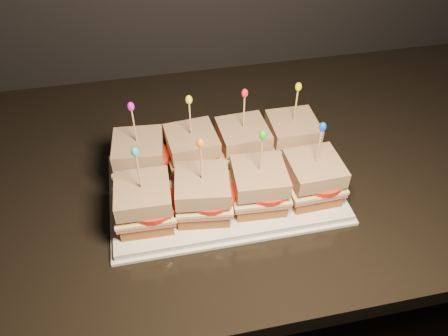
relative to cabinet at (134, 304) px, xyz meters
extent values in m
cube|color=black|center=(0.00, 0.00, 0.00)|extent=(2.50, 0.69, 0.89)
cube|color=black|center=(0.00, 0.00, 0.46)|extent=(2.54, 0.73, 0.04)
cube|color=white|center=(0.23, -0.08, 0.49)|extent=(0.41, 0.26, 0.02)
cube|color=white|center=(0.23, -0.08, 0.48)|extent=(0.42, 0.27, 0.01)
cube|color=brown|center=(0.09, -0.02, 0.51)|extent=(0.09, 0.09, 0.02)
cube|color=#B66462|center=(0.09, -0.02, 0.53)|extent=(0.10, 0.10, 0.01)
cube|color=#F0E196|center=(0.09, -0.02, 0.53)|extent=(0.11, 0.10, 0.01)
cylinder|color=red|center=(0.10, -0.03, 0.54)|extent=(0.09, 0.09, 0.01)
cube|color=#4D260F|center=(0.09, -0.02, 0.56)|extent=(0.10, 0.10, 0.03)
cylinder|color=tan|center=(0.09, -0.02, 0.61)|extent=(0.00, 0.00, 0.09)
ellipsoid|color=#D110CE|center=(0.09, -0.02, 0.65)|extent=(0.01, 0.01, 0.02)
cube|color=brown|center=(0.18, -0.02, 0.51)|extent=(0.10, 0.10, 0.02)
cube|color=#B66462|center=(0.18, -0.02, 0.53)|extent=(0.10, 0.10, 0.01)
cube|color=#F0E196|center=(0.18, -0.02, 0.53)|extent=(0.11, 0.10, 0.01)
cylinder|color=red|center=(0.20, -0.03, 0.54)|extent=(0.09, 0.09, 0.01)
cube|color=#4D260F|center=(0.18, -0.02, 0.56)|extent=(0.10, 0.10, 0.03)
cylinder|color=tan|center=(0.18, -0.02, 0.61)|extent=(0.00, 0.00, 0.09)
ellipsoid|color=yellow|center=(0.18, -0.02, 0.65)|extent=(0.01, 0.01, 0.02)
cube|color=brown|center=(0.28, -0.02, 0.51)|extent=(0.09, 0.09, 0.02)
cube|color=#B66462|center=(0.28, -0.02, 0.53)|extent=(0.10, 0.10, 0.01)
cube|color=#F0E196|center=(0.28, -0.02, 0.53)|extent=(0.10, 0.10, 0.01)
cylinder|color=red|center=(0.29, -0.03, 0.54)|extent=(0.09, 0.09, 0.01)
cube|color=#4D260F|center=(0.28, -0.02, 0.56)|extent=(0.09, 0.09, 0.03)
cylinder|color=tan|center=(0.28, -0.02, 0.61)|extent=(0.00, 0.00, 0.09)
ellipsoid|color=red|center=(0.28, -0.02, 0.65)|extent=(0.01, 0.01, 0.02)
cube|color=brown|center=(0.38, -0.02, 0.51)|extent=(0.09, 0.09, 0.02)
cube|color=#B66462|center=(0.38, -0.02, 0.53)|extent=(0.10, 0.09, 0.01)
cube|color=#F0E196|center=(0.38, -0.02, 0.53)|extent=(0.10, 0.10, 0.01)
cylinder|color=red|center=(0.39, -0.03, 0.54)|extent=(0.09, 0.09, 0.01)
cube|color=#4D260F|center=(0.38, -0.02, 0.56)|extent=(0.09, 0.09, 0.03)
cylinder|color=tan|center=(0.38, -0.02, 0.61)|extent=(0.00, 0.00, 0.09)
ellipsoid|color=#D6E503|center=(0.38, -0.02, 0.65)|extent=(0.01, 0.01, 0.02)
cube|color=brown|center=(0.09, -0.14, 0.51)|extent=(0.09, 0.09, 0.02)
cube|color=#B66462|center=(0.09, -0.14, 0.53)|extent=(0.10, 0.10, 0.01)
cube|color=#F0E196|center=(0.09, -0.14, 0.53)|extent=(0.10, 0.10, 0.01)
cylinder|color=red|center=(0.10, -0.15, 0.54)|extent=(0.09, 0.09, 0.01)
cube|color=#4D260F|center=(0.09, -0.14, 0.56)|extent=(0.09, 0.09, 0.03)
cylinder|color=tan|center=(0.09, -0.14, 0.61)|extent=(0.00, 0.00, 0.09)
ellipsoid|color=#14B9BC|center=(0.09, -0.14, 0.65)|extent=(0.01, 0.01, 0.02)
cube|color=brown|center=(0.18, -0.14, 0.51)|extent=(0.10, 0.10, 0.02)
cube|color=#B66462|center=(0.18, -0.14, 0.53)|extent=(0.11, 0.10, 0.01)
cube|color=#F0E196|center=(0.18, -0.14, 0.53)|extent=(0.11, 0.11, 0.01)
cylinder|color=red|center=(0.20, -0.15, 0.54)|extent=(0.09, 0.09, 0.01)
cube|color=#4D260F|center=(0.18, -0.14, 0.56)|extent=(0.10, 0.10, 0.03)
cylinder|color=tan|center=(0.18, -0.14, 0.61)|extent=(0.00, 0.00, 0.09)
ellipsoid|color=orange|center=(0.18, -0.14, 0.65)|extent=(0.01, 0.01, 0.02)
cube|color=brown|center=(0.28, -0.14, 0.51)|extent=(0.09, 0.09, 0.02)
cube|color=#B66462|center=(0.28, -0.14, 0.53)|extent=(0.10, 0.10, 0.01)
cube|color=#F0E196|center=(0.28, -0.14, 0.53)|extent=(0.10, 0.10, 0.01)
cylinder|color=red|center=(0.29, -0.15, 0.54)|extent=(0.09, 0.09, 0.01)
cube|color=#4D260F|center=(0.28, -0.14, 0.56)|extent=(0.09, 0.09, 0.03)
cylinder|color=tan|center=(0.28, -0.14, 0.61)|extent=(0.00, 0.00, 0.09)
ellipsoid|color=green|center=(0.28, -0.14, 0.65)|extent=(0.01, 0.01, 0.02)
cube|color=brown|center=(0.38, -0.14, 0.51)|extent=(0.09, 0.09, 0.02)
cube|color=#B66462|center=(0.38, -0.14, 0.53)|extent=(0.10, 0.10, 0.01)
cube|color=#F0E196|center=(0.38, -0.14, 0.53)|extent=(0.10, 0.10, 0.01)
cylinder|color=red|center=(0.39, -0.15, 0.54)|extent=(0.09, 0.09, 0.01)
cube|color=#4D260F|center=(0.38, -0.14, 0.56)|extent=(0.09, 0.09, 0.03)
cylinder|color=tan|center=(0.38, -0.14, 0.61)|extent=(0.00, 0.00, 0.09)
ellipsoid|color=blue|center=(0.38, -0.14, 0.65)|extent=(0.01, 0.01, 0.02)
camera|label=1|loc=(0.12, -0.64, 1.08)|focal=35.00mm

